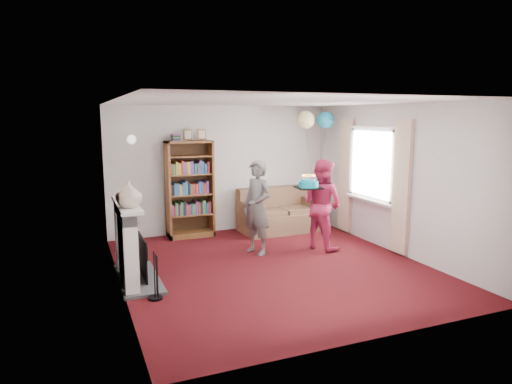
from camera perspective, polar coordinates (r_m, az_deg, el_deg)
name	(u,v)px	position (r m, az deg, el deg)	size (l,w,h in m)	color
ground	(273,267)	(7.12, 2.14, -9.34)	(5.00, 5.00, 0.00)	black
wall_back	(222,169)	(9.15, -4.29, 2.87)	(4.50, 0.02, 2.50)	silver
wall_left	(117,197)	(6.25, -17.03, -0.57)	(0.02, 5.00, 2.50)	silver
wall_right	(396,179)	(8.01, 17.10, 1.55)	(0.02, 5.00, 2.50)	silver
ceiling	(274,101)	(6.74, 2.28, 11.25)	(4.50, 5.00, 0.01)	white
fireplace	(131,246)	(6.61, -15.39, -6.52)	(0.55, 1.80, 1.12)	#3F3F42
window_bay	(372,178)	(8.46, 14.24, 1.75)	(0.14, 2.02, 2.20)	white
wall_sconce	(131,139)	(8.58, -15.30, 6.36)	(0.16, 0.23, 0.16)	gold
bookcase	(189,190)	(8.80, -8.34, 0.28)	(0.87, 0.42, 2.05)	#472B14
sofa	(279,214)	(9.28, 2.94, -2.81)	(1.62, 0.86, 0.86)	brown
wicker_basket	(132,243)	(8.19, -15.26, -6.13)	(0.34, 0.34, 0.32)	olive
person_striped	(257,207)	(7.61, 0.14, -1.93)	(0.58, 0.38, 1.58)	black
person_magenta	(322,204)	(8.01, 8.25, -1.52)	(0.76, 0.59, 1.57)	#B02349
birthday_cake	(308,184)	(7.64, 6.58, 0.97)	(0.40, 0.40, 0.22)	black
balloons	(316,120)	(9.16, 7.48, 8.91)	(0.78, 0.34, 1.74)	#3F3F3F
mantel_vase	(129,194)	(6.11, -15.62, -0.24)	(0.34, 0.34, 0.35)	beige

